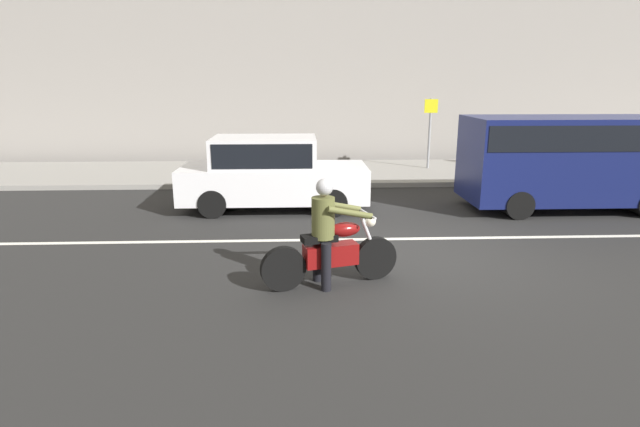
{
  "coord_description": "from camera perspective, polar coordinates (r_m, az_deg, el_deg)",
  "views": [
    {
      "loc": [
        -2.22,
        -8.41,
        2.98
      ],
      "look_at": [
        -1.9,
        -0.8,
        0.98
      ],
      "focal_mm": 28.29,
      "sensor_mm": 36.0,
      "label": 1
    }
  ],
  "objects": [
    {
      "name": "street_sign_post",
      "position": [
        17.33,
        12.33,
        9.65
      ],
      "size": [
        0.44,
        0.08,
        2.31
      ],
      "color": "gray",
      "rests_on": "sidewalk_slab"
    },
    {
      "name": "pedestrian_bystander",
      "position": [
        18.36,
        21.36,
        7.84
      ],
      "size": [
        0.34,
        0.34,
        1.64
      ],
      "color": "black",
      "rests_on": "sidewalk_slab"
    },
    {
      "name": "building_facade",
      "position": [
        20.03,
        4.26,
        20.51
      ],
      "size": [
        40.0,
        1.4,
        10.03
      ],
      "primitive_type": "cube",
      "color": "gray",
      "rests_on": "ground_plane"
    },
    {
      "name": "ground_plane",
      "position": [
        9.19,
        11.76,
        -4.51
      ],
      "size": [
        80.0,
        80.0,
        0.0
      ],
      "primitive_type": "plane",
      "color": "#242424"
    },
    {
      "name": "motorcycle_with_rider_olive",
      "position": [
        7.48,
        1.11,
        -3.29
      ],
      "size": [
        2.09,
        0.85,
        1.63
      ],
      "color": "black",
      "rests_on": "ground_plane"
    },
    {
      "name": "lane_marking_stripe",
      "position": [
        9.91,
        7.23,
        -2.87
      ],
      "size": [
        18.0,
        0.14,
        0.01
      ],
      "primitive_type": "cube",
      "color": "silver",
      "rests_on": "ground_plane"
    },
    {
      "name": "parked_sedan_white",
      "position": [
        12.07,
        -5.59,
        4.64
      ],
      "size": [
        4.38,
        1.82,
        1.72
      ],
      "color": "silver",
      "rests_on": "ground_plane"
    },
    {
      "name": "parked_van_navy",
      "position": [
        13.28,
        26.43,
        5.82
      ],
      "size": [
        4.83,
        1.96,
        2.19
      ],
      "color": "#11194C",
      "rests_on": "ground_plane"
    },
    {
      "name": "sidewalk_slab",
      "position": [
        16.81,
        5.26,
        4.69
      ],
      "size": [
        40.0,
        4.4,
        0.14
      ],
      "primitive_type": "cube",
      "color": "gray",
      "rests_on": "ground_plane"
    }
  ]
}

